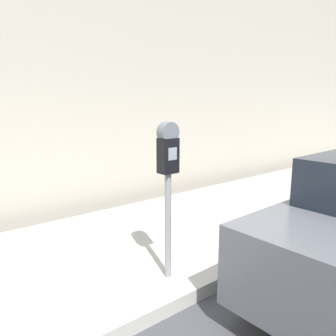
% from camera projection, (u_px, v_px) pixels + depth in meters
% --- Properties ---
extents(sidewalk, '(24.00, 2.80, 0.15)m').
position_uv_depth(sidewalk, '(125.00, 248.00, 4.36)').
color(sidewalk, '#BCB7AD').
rests_on(sidewalk, ground_plane).
extents(building_facade, '(24.00, 0.30, 5.91)m').
position_uv_depth(building_facade, '(59.00, 40.00, 5.23)').
color(building_facade, beige).
rests_on(building_facade, ground_plane).
extents(parking_meter, '(0.21, 0.14, 1.64)m').
position_uv_depth(parking_meter, '(168.00, 171.00, 3.29)').
color(parking_meter, gray).
rests_on(parking_meter, sidewalk).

